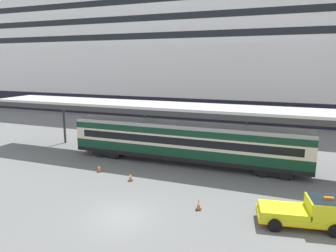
% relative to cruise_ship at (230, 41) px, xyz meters
% --- Properties ---
extents(ground_plane, '(400.00, 400.00, 0.00)m').
position_rel_cruise_ship_xyz_m(ground_plane, '(1.26, -46.61, -14.25)').
color(ground_plane, slate).
extents(cruise_ship, '(142.16, 23.59, 40.47)m').
position_rel_cruise_ship_xyz_m(cruise_ship, '(0.00, 0.00, 0.00)').
color(cruise_ship, black).
rests_on(cruise_ship, ground).
extents(platform_canopy, '(44.45, 5.08, 5.81)m').
position_rel_cruise_ship_xyz_m(platform_canopy, '(1.87, -34.42, -8.68)').
color(platform_canopy, silver).
rests_on(platform_canopy, ground).
extents(train_carriage, '(23.41, 2.81, 4.11)m').
position_rel_cruise_ship_xyz_m(train_carriage, '(1.87, -34.81, -11.94)').
color(train_carriage, black).
rests_on(train_carriage, ground).
extents(service_truck, '(5.47, 2.92, 2.02)m').
position_rel_cruise_ship_xyz_m(service_truck, '(12.73, -43.60, -13.26)').
color(service_truck, yellow).
rests_on(service_truck, ground).
extents(traffic_cone_near, '(0.36, 0.36, 0.78)m').
position_rel_cruise_ship_xyz_m(traffic_cone_near, '(5.77, -43.85, -13.87)').
color(traffic_cone_near, black).
rests_on(traffic_cone_near, ground).
extents(traffic_cone_mid, '(0.36, 0.36, 0.73)m').
position_rel_cruise_ship_xyz_m(traffic_cone_mid, '(-4.79, -39.83, -13.90)').
color(traffic_cone_mid, black).
rests_on(traffic_cone_mid, ground).
extents(traffic_cone_far, '(0.36, 0.36, 0.77)m').
position_rel_cruise_ship_xyz_m(traffic_cone_far, '(-1.06, -40.79, -13.87)').
color(traffic_cone_far, black).
rests_on(traffic_cone_far, ground).
extents(quay_bollard, '(0.48, 0.48, 0.96)m').
position_rel_cruise_ship_xyz_m(quay_bollard, '(11.18, -43.31, -13.74)').
color(quay_bollard, black).
rests_on(quay_bollard, ground).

